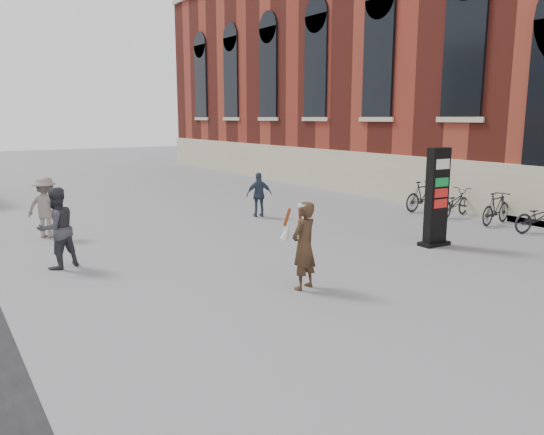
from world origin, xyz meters
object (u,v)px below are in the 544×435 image
bike_5 (496,208)px  info_pylon (437,197)px  pedestrian_b (46,207)px  woman (303,244)px  bike_7 (423,196)px  bike_6 (455,203)px  pedestrian_c (259,195)px  pedestrian_a (57,228)px  bike_4 (539,217)px

bike_5 → info_pylon: bearing=94.5°
pedestrian_b → woman: bearing=153.1°
woman → bike_7: bearing=-169.3°
bike_5 → bike_6: (0.00, 1.52, -0.03)m
bike_6 → bike_7: 1.34m
bike_5 → bike_7: 2.86m
info_pylon → pedestrian_c: 6.10m
info_pylon → bike_5: size_ratio=1.50×
bike_7 → pedestrian_b: bearing=75.0°
pedestrian_a → pedestrian_b: size_ratio=1.06×
pedestrian_a → bike_7: bearing=162.1°
pedestrian_a → pedestrian_c: 7.38m
pedestrian_b → bike_7: pedestrian_b is taller
pedestrian_b → bike_6: bearing=-159.4°
pedestrian_c → bike_6: pedestrian_c is taller
bike_7 → woman: bearing=116.3°
bike_6 → pedestrian_b: bearing=59.3°
woman → bike_6: woman is taller
bike_4 → pedestrian_c: bearing=55.2°
info_pylon → pedestrian_a: 9.01m
info_pylon → pedestrian_c: (-1.64, 5.85, -0.51)m
info_pylon → woman: 4.98m
woman → pedestrian_c: (3.24, 6.82, -0.13)m
info_pylon → pedestrian_a: bearing=163.0°
woman → pedestrian_b: 8.05m
woman → bike_5: 8.82m
pedestrian_c → bike_4: pedestrian_c is taller
pedestrian_b → bike_7: bearing=-153.4°
woman → bike_6: (8.62, 3.31, -0.40)m
pedestrian_b → bike_5: 13.09m
pedestrian_a → bike_4: pedestrian_a is taller
pedestrian_a → bike_4: 12.75m
info_pylon → woman: size_ratio=1.47×
pedestrian_b → bike_4: (11.84, -6.97, -0.39)m
info_pylon → pedestrian_c: bearing=108.4°
bike_6 → bike_7: bearing=-11.7°
pedestrian_c → bike_5: (5.39, -5.03, -0.23)m
info_pylon → bike_4: info_pylon is taller
woman → bike_4: bearing=165.2°
bike_7 → pedestrian_c: bearing=66.0°
info_pylon → pedestrian_a: size_ratio=1.41×
pedestrian_c → info_pylon: bearing=122.8°
info_pylon → pedestrian_b: (-8.08, 6.41, -0.41)m
bike_7 → bike_5: bearing=178.0°
pedestrian_c → pedestrian_a: bearing=39.4°
pedestrian_c → bike_6: size_ratio=0.83×
info_pylon → pedestrian_b: bearing=144.4°
bike_5 → bike_6: 1.52m
pedestrian_a → bike_5: 12.43m
info_pylon → pedestrian_b: size_ratio=1.49×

